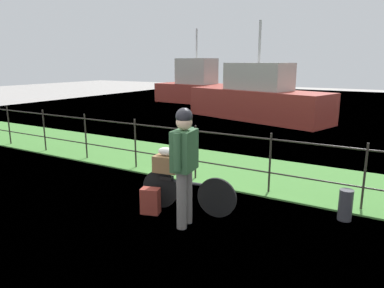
{
  "coord_description": "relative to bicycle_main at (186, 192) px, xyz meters",
  "views": [
    {
      "loc": [
        3.38,
        -3.72,
        2.27
      ],
      "look_at": [
        0.34,
        1.43,
        0.9
      ],
      "focal_mm": 33.52,
      "sensor_mm": 36.0,
      "label": 1
    }
  ],
  "objects": [
    {
      "name": "harbor_water",
      "position": [
        -0.66,
        11.66,
        -0.32
      ],
      "size": [
        30.0,
        30.0,
        0.0
      ],
      "primitive_type": "plane",
      "color": "#426684",
      "rests_on": "ground"
    },
    {
      "name": "moored_boat_mid",
      "position": [
        -2.35,
        9.32,
        0.51
      ],
      "size": [
        6.22,
        3.39,
        3.84
      ],
      "color": "#9E3328",
      "rests_on": "ground"
    },
    {
      "name": "cyclist_person",
      "position": [
        0.23,
        -0.42,
        0.68
      ],
      "size": [
        0.31,
        0.54,
        1.68
      ],
      "color": "slate",
      "rests_on": "ground"
    },
    {
      "name": "wooden_crate",
      "position": [
        -0.33,
        -0.04,
        0.41
      ],
      "size": [
        0.4,
        0.32,
        0.26
      ],
      "primitive_type": "cube",
      "rotation": [
        0.0,
        0.0,
        0.13
      ],
      "color": "brown",
      "rests_on": "bicycle_main"
    },
    {
      "name": "iron_fence",
      "position": [
        -0.66,
        1.42,
        0.3
      ],
      "size": [
        18.04,
        0.04,
        1.09
      ],
      "color": "#28231E",
      "rests_on": "ground"
    },
    {
      "name": "backpack_on_paving",
      "position": [
        -0.44,
        -0.34,
        -0.12
      ],
      "size": [
        0.32,
        0.26,
        0.4
      ],
      "primitive_type": "cube",
      "rotation": [
        0.0,
        0.0,
        0.31
      ],
      "color": "maroon",
      "rests_on": "ground"
    },
    {
      "name": "grass_strip",
      "position": [
        -0.66,
        2.37,
        -0.31
      ],
      "size": [
        27.0,
        2.4,
        0.03
      ],
      "primitive_type": "cube",
      "color": "#478438",
      "rests_on": "ground"
    },
    {
      "name": "ground_plane",
      "position": [
        -0.66,
        -0.72,
        -0.32
      ],
      "size": [
        60.0,
        60.0,
        0.0
      ],
      "primitive_type": "plane",
      "color": "#9E9993"
    },
    {
      "name": "bicycle_main",
      "position": [
        0.0,
        0.0,
        0.0
      ],
      "size": [
        1.55,
        0.27,
        0.61
      ],
      "color": "black",
      "rests_on": "ground"
    },
    {
      "name": "terrier_dog",
      "position": [
        -0.31,
        -0.04,
        0.62
      ],
      "size": [
        0.32,
        0.18,
        0.18
      ],
      "color": "silver",
      "rests_on": "wooden_crate"
    },
    {
      "name": "moored_boat_near",
      "position": [
        -7.55,
        13.45,
        0.57
      ],
      "size": [
        4.71,
        2.53,
        4.07
      ],
      "color": "#9E3328",
      "rests_on": "ground"
    },
    {
      "name": "mooring_bollard",
      "position": [
        2.16,
        0.92,
        -0.09
      ],
      "size": [
        0.2,
        0.2,
        0.47
      ],
      "primitive_type": "cylinder",
      "color": "#38383D",
      "rests_on": "ground"
    }
  ]
}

